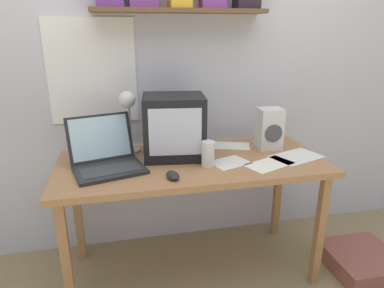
{
  "coord_description": "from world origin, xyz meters",
  "views": [
    {
      "loc": [
        -0.39,
        -1.77,
        1.45
      ],
      "look_at": [
        0.0,
        0.0,
        0.84
      ],
      "focal_mm": 32.0,
      "sensor_mm": 36.0,
      "label": 1
    }
  ],
  "objects": [
    {
      "name": "back_wall",
      "position": [
        -0.0,
        0.43,
        1.31
      ],
      "size": [
        5.6,
        0.24,
        2.6
      ],
      "color": "silver",
      "rests_on": "ground_plane"
    },
    {
      "name": "juice_glass",
      "position": [
        0.07,
        -0.09,
        0.8
      ],
      "size": [
        0.07,
        0.07,
        0.14
      ],
      "color": "white",
      "rests_on": "corner_desk"
    },
    {
      "name": "computer_mouse",
      "position": [
        -0.15,
        -0.22,
        0.76
      ],
      "size": [
        0.08,
        0.11,
        0.03
      ],
      "rotation": [
        0.0,
        0.0,
        0.16
      ],
      "color": "#232326",
      "rests_on": "corner_desk"
    },
    {
      "name": "crt_monitor",
      "position": [
        -0.08,
        0.1,
        0.92
      ],
      "size": [
        0.38,
        0.33,
        0.36
      ],
      "rotation": [
        0.0,
        0.0,
        -0.12
      ],
      "color": "black",
      "rests_on": "corner_desk"
    },
    {
      "name": "desk_lamp",
      "position": [
        -0.34,
        0.18,
        1.01
      ],
      "size": [
        0.11,
        0.16,
        0.38
      ],
      "rotation": [
        0.0,
        0.0,
        -0.15
      ],
      "color": "silver",
      "rests_on": "corner_desk"
    },
    {
      "name": "floor_cushion",
      "position": [
        1.05,
        -0.23,
        0.06
      ],
      "size": [
        0.42,
        0.42,
        0.11
      ],
      "color": "#955449",
      "rests_on": "ground_plane"
    },
    {
      "name": "space_heater",
      "position": [
        0.51,
        0.11,
        0.87
      ],
      "size": [
        0.15,
        0.13,
        0.25
      ],
      "rotation": [
        0.0,
        0.0,
        -0.01
      ],
      "color": "silver",
      "rests_on": "corner_desk"
    },
    {
      "name": "loose_paper_near_monitor",
      "position": [
        0.3,
        0.2,
        0.74
      ],
      "size": [
        0.27,
        0.21,
        0.0
      ],
      "rotation": [
        0.0,
        0.0,
        -0.32
      ],
      "color": "white",
      "rests_on": "corner_desk"
    },
    {
      "name": "laptop",
      "position": [
        -0.48,
        0.01,
        0.81
      ],
      "size": [
        0.43,
        0.42,
        0.26
      ],
      "rotation": [
        0.0,
        0.0,
        0.26
      ],
      "color": "#232326",
      "rests_on": "corner_desk"
    },
    {
      "name": "open_notebook",
      "position": [
        0.4,
        -0.15,
        0.74
      ],
      "size": [
        0.3,
        0.24,
        0.0
      ],
      "rotation": [
        0.0,
        0.0,
        0.41
      ],
      "color": "white",
      "rests_on": "corner_desk"
    },
    {
      "name": "ground_plane",
      "position": [
        0.0,
        0.0,
        0.0
      ],
      "size": [
        12.0,
        12.0,
        0.0
      ],
      "primitive_type": "plane",
      "color": "#938159"
    },
    {
      "name": "printed_handout",
      "position": [
        0.61,
        -0.07,
        0.74
      ],
      "size": [
        0.34,
        0.28,
        0.0
      ],
      "rotation": [
        0.0,
        0.0,
        0.35
      ],
      "color": "silver",
      "rests_on": "corner_desk"
    },
    {
      "name": "corner_desk",
      "position": [
        0.0,
        0.0,
        0.67
      ],
      "size": [
        1.51,
        0.67,
        0.74
      ],
      "color": "#A97449",
      "rests_on": "ground_plane"
    },
    {
      "name": "loose_paper_near_laptop",
      "position": [
        0.2,
        -0.08,
        0.74
      ],
      "size": [
        0.25,
        0.22,
        0.0
      ],
      "rotation": [
        0.0,
        0.0,
        0.36
      ],
      "color": "white",
      "rests_on": "corner_desk"
    }
  ]
}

